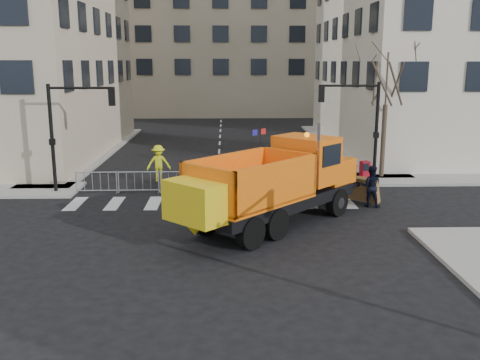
{
  "coord_description": "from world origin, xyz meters",
  "views": [
    {
      "loc": [
        0.45,
        -18.59,
        6.46
      ],
      "look_at": [
        1.04,
        2.5,
        1.75
      ],
      "focal_mm": 40.0,
      "sensor_mm": 36.0,
      "label": 1
    }
  ],
  "objects_px": {
    "cop_b": "(371,186)",
    "newspaper_box": "(365,171)",
    "plow_truck": "(272,182)",
    "cop_a": "(329,189)",
    "worker": "(159,163)",
    "cop_c": "(336,185)"
  },
  "relations": [
    {
      "from": "cop_a",
      "to": "cop_b",
      "type": "height_order",
      "value": "cop_b"
    },
    {
      "from": "plow_truck",
      "to": "newspaper_box",
      "type": "height_order",
      "value": "plow_truck"
    },
    {
      "from": "cop_a",
      "to": "newspaper_box",
      "type": "height_order",
      "value": "cop_a"
    },
    {
      "from": "plow_truck",
      "to": "worker",
      "type": "xyz_separation_m",
      "value": [
        -5.39,
        7.74,
        -0.69
      ]
    },
    {
      "from": "plow_truck",
      "to": "worker",
      "type": "bearing_deg",
      "value": 78.7
    },
    {
      "from": "cop_c",
      "to": "plow_truck",
      "type": "bearing_deg",
      "value": -4.85
    },
    {
      "from": "plow_truck",
      "to": "cop_c",
      "type": "distance_m",
      "value": 4.51
    },
    {
      "from": "newspaper_box",
      "to": "plow_truck",
      "type": "bearing_deg",
      "value": -143.04
    },
    {
      "from": "newspaper_box",
      "to": "cop_c",
      "type": "bearing_deg",
      "value": -135.33
    },
    {
      "from": "cop_c",
      "to": "worker",
      "type": "height_order",
      "value": "worker"
    },
    {
      "from": "worker",
      "to": "newspaper_box",
      "type": "distance_m",
      "value": 11.02
    },
    {
      "from": "plow_truck",
      "to": "cop_c",
      "type": "xyz_separation_m",
      "value": [
        3.19,
        3.07,
        -0.83
      ]
    },
    {
      "from": "cop_a",
      "to": "worker",
      "type": "xyz_separation_m",
      "value": [
        -8.23,
        4.98,
        0.28
      ]
    },
    {
      "from": "newspaper_box",
      "to": "cop_b",
      "type": "bearing_deg",
      "value": -116.7
    },
    {
      "from": "cop_b",
      "to": "cop_a",
      "type": "bearing_deg",
      "value": 20.27
    },
    {
      "from": "plow_truck",
      "to": "cop_a",
      "type": "height_order",
      "value": "plow_truck"
    },
    {
      "from": "cop_c",
      "to": "worker",
      "type": "xyz_separation_m",
      "value": [
        -8.58,
        4.67,
        0.15
      ]
    },
    {
      "from": "cop_a",
      "to": "cop_b",
      "type": "bearing_deg",
      "value": 144.97
    },
    {
      "from": "worker",
      "to": "cop_a",
      "type": "bearing_deg",
      "value": -40.53
    },
    {
      "from": "plow_truck",
      "to": "cop_c",
      "type": "bearing_deg",
      "value": -2.21
    },
    {
      "from": "cop_a",
      "to": "newspaper_box",
      "type": "xyz_separation_m",
      "value": [
        2.77,
        4.54,
        -0.14
      ]
    },
    {
      "from": "cop_b",
      "to": "newspaper_box",
      "type": "distance_m",
      "value": 4.57
    }
  ]
}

